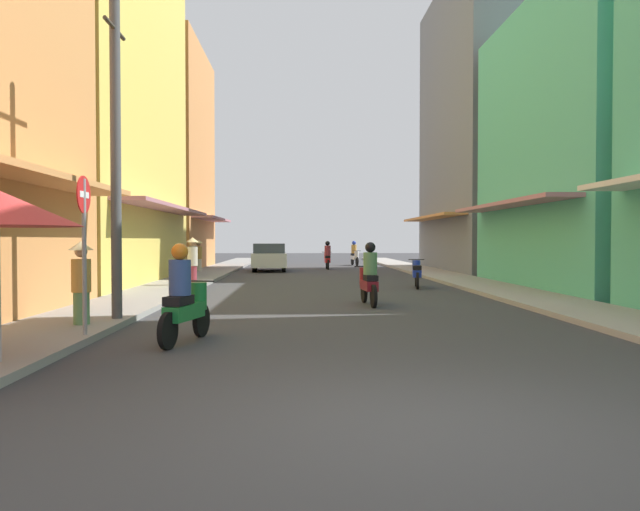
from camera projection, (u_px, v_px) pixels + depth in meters
name	position (u px, v px, depth m)	size (l,w,h in m)	color
ground_plane	(325.00, 280.00, 24.97)	(103.57, 103.57, 0.00)	#38383A
sidewalk_left	(193.00, 279.00, 24.79)	(2.04, 55.08, 0.12)	gray
sidewalk_right	(455.00, 279.00, 25.14)	(2.04, 55.08, 0.12)	#9E9991
building_left_mid	(71.00, 65.00, 22.47)	(7.05, 12.49, 16.00)	#EFD159
building_left_far	(149.00, 160.00, 34.10)	(7.05, 9.06, 12.18)	#D88C4C
building_right_mid	(611.00, 147.00, 20.44)	(7.05, 10.17, 9.46)	#4CB28C
building_right_far	(499.00, 129.00, 32.00)	(7.05, 11.60, 14.85)	slate
motorbike_red	(327.00, 257.00, 34.22)	(0.55, 1.81, 1.58)	black
motorbike_blue	(417.00, 273.00, 21.03)	(0.57, 1.80, 0.96)	black
motorbike_white	(355.00, 254.00, 39.57)	(0.57, 1.80, 1.58)	black
motorbike_green	(185.00, 299.00, 9.72)	(0.66, 1.78, 1.58)	black
motorbike_maroon	(369.00, 277.00, 15.38)	(0.55, 1.81, 1.58)	black
parked_car	(269.00, 257.00, 32.34)	(1.92, 4.17, 1.45)	silver
pedestrian_crossing	(199.00, 255.00, 30.01)	(0.44, 0.44, 1.63)	beige
pedestrian_midway	(193.00, 258.00, 28.38)	(0.34, 0.34, 1.62)	beige
pedestrian_far	(193.00, 260.00, 20.80)	(0.44, 0.44, 1.72)	#99333F
pedestrian_foreground	(81.00, 280.00, 11.02)	(0.44, 0.44, 1.61)	#598C59
utility_pole	(116.00, 158.00, 11.82)	(0.20, 1.20, 6.26)	#4C4C4F
street_sign_no_entry	(84.00, 235.00, 9.79)	(0.07, 0.60, 2.65)	gray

